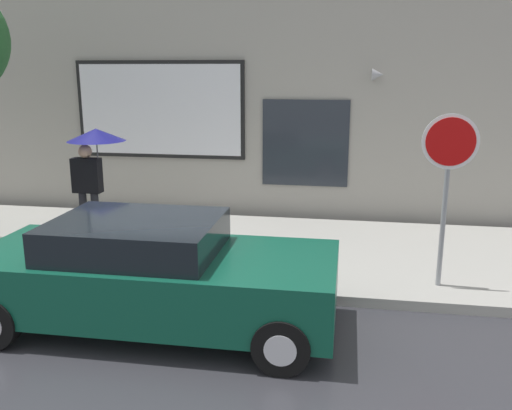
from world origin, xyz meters
name	(u,v)px	position (x,y,z in m)	size (l,w,h in m)	color
ground_plane	(136,324)	(0.00, 0.00, 0.00)	(60.00, 60.00, 0.00)	#333338
sidewalk	(199,247)	(0.00, 3.00, 0.07)	(20.00, 4.00, 0.15)	#A3A099
building_facade	(226,56)	(-0.01, 5.50, 3.48)	(20.00, 0.67, 7.00)	#9E998E
parked_car	(152,274)	(0.25, 0.01, 0.70)	(4.49, 1.92, 1.40)	#0F4C38
fire_hydrant	(154,243)	(-0.35, 1.70, 0.53)	(0.30, 0.44, 0.78)	white
pedestrian_with_umbrella	(93,152)	(-1.86, 2.89, 1.77)	(1.02, 1.02, 2.04)	black
stop_sign	(448,167)	(3.96, 1.63, 1.89)	(0.76, 0.10, 2.47)	gray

